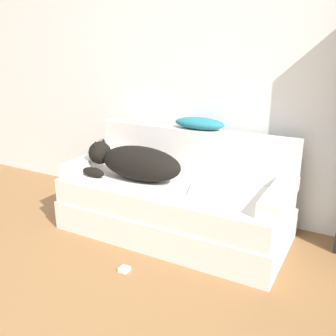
% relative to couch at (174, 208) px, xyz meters
% --- Properties ---
extents(wall_back, '(6.86, 0.06, 2.70)m').
position_rel_couch_xyz_m(wall_back, '(-0.14, 0.59, 1.14)').
color(wall_back, white).
rests_on(wall_back, ground_plane).
extents(couch, '(1.80, 0.84, 0.44)m').
position_rel_couch_xyz_m(couch, '(0.00, 0.00, 0.00)').
color(couch, silver).
rests_on(couch, ground_plane).
extents(couch_backrest, '(1.76, 0.15, 0.37)m').
position_rel_couch_xyz_m(couch_backrest, '(0.00, 0.35, 0.41)').
color(couch_backrest, silver).
rests_on(couch_backrest, couch).
extents(couch_arm_left, '(0.15, 0.65, 0.10)m').
position_rel_couch_xyz_m(couch_arm_left, '(-0.83, -0.01, 0.27)').
color(couch_arm_left, silver).
rests_on(couch_arm_left, couch).
extents(couch_arm_right, '(0.15, 0.65, 0.10)m').
position_rel_couch_xyz_m(couch_arm_right, '(0.83, -0.01, 0.27)').
color(couch_arm_right, silver).
rests_on(couch_arm_right, couch).
extents(dog, '(0.86, 0.32, 0.29)m').
position_rel_couch_xyz_m(dog, '(-0.32, -0.07, 0.36)').
color(dog, black).
rests_on(dog, couch).
extents(laptop, '(0.37, 0.32, 0.02)m').
position_rel_couch_xyz_m(laptop, '(0.33, -0.04, 0.23)').
color(laptop, '#B7B7BC').
rests_on(laptop, couch).
extents(throw_pillow, '(0.44, 0.20, 0.10)m').
position_rel_couch_xyz_m(throw_pillow, '(0.05, 0.36, 0.64)').
color(throw_pillow, teal).
rests_on(throw_pillow, couch_backrest).
extents(power_adapter, '(0.07, 0.07, 0.03)m').
position_rel_couch_xyz_m(power_adapter, '(-0.03, -0.66, -0.20)').
color(power_adapter, white).
rests_on(power_adapter, ground_plane).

